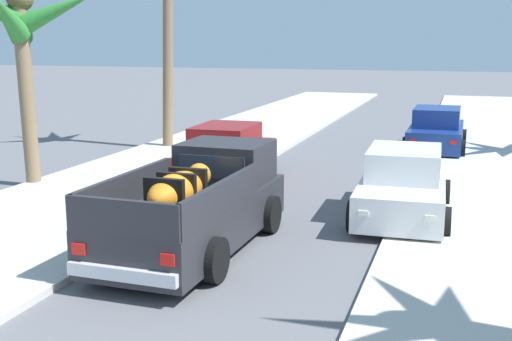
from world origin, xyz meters
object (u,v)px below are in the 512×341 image
(pickup_truck, at_px, (198,205))
(palm_tree_right_fore, at_px, (26,25))
(car_right_near, at_px, (403,186))
(car_left_mid, at_px, (227,154))
(car_right_mid, at_px, (436,131))

(pickup_truck, xyz_separation_m, palm_tree_right_fore, (-6.19, 3.54, 3.40))
(car_right_near, height_order, palm_tree_right_fore, palm_tree_right_fore)
(pickup_truck, distance_m, palm_tree_right_fore, 7.91)
(pickup_truck, bearing_deg, car_left_mid, 105.44)
(car_right_near, bearing_deg, palm_tree_right_fore, 178.53)
(car_right_mid, bearing_deg, palm_tree_right_fore, -137.90)
(car_left_mid, bearing_deg, pickup_truck, -74.56)
(car_right_mid, bearing_deg, car_right_near, -91.77)
(pickup_truck, distance_m, car_right_near, 4.77)
(car_right_near, height_order, car_right_mid, same)
(car_right_mid, height_order, palm_tree_right_fore, palm_tree_right_fore)
(car_right_mid, bearing_deg, car_left_mid, -129.08)
(car_left_mid, relative_size, palm_tree_right_fore, 0.82)
(pickup_truck, height_order, car_right_mid, pickup_truck)
(pickup_truck, height_order, car_right_near, pickup_truck)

